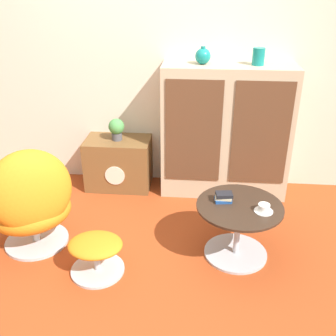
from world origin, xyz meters
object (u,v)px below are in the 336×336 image
at_px(sideboard, 225,132).
at_px(egg_chair, 31,202).
at_px(book_stack, 224,197).
at_px(ottoman, 96,251).
at_px(teacup, 264,209).
at_px(vase_inner_left, 259,56).
at_px(tv_console, 119,163).
at_px(potted_plant, 116,128).
at_px(vase_leftmost, 203,56).
at_px(coffee_table, 238,226).

relative_size(sideboard, egg_chair, 1.45).
height_order(egg_chair, book_stack, egg_chair).
relative_size(ottoman, book_stack, 2.88).
bearing_deg(egg_chair, ottoman, -25.20).
height_order(egg_chair, teacup, egg_chair).
xyz_separation_m(egg_chair, vase_inner_left, (1.71, 1.04, 0.91)).
xyz_separation_m(ottoman, book_stack, (0.89, 0.33, 0.29)).
distance_m(tv_console, vase_inner_left, 1.65).
height_order(ottoman, vase_inner_left, vase_inner_left).
bearing_deg(egg_chair, tv_console, 66.68).
bearing_deg(vase_inner_left, book_stack, -106.21).
bearing_deg(book_stack, tv_console, 135.89).
bearing_deg(ottoman, potted_plant, 94.20).
distance_m(ottoman, potted_plant, 1.37).
height_order(tv_console, vase_leftmost, vase_leftmost).
bearing_deg(book_stack, ottoman, -159.46).
height_order(egg_chair, ottoman, egg_chair).
bearing_deg(sideboard, ottoman, -126.03).
relative_size(ottoman, vase_leftmost, 2.60).
distance_m(sideboard, book_stack, 0.97).
bearing_deg(coffee_table, tv_console, 137.76).
xyz_separation_m(egg_chair, ottoman, (0.54, -0.25, -0.22)).
distance_m(egg_chair, book_stack, 1.44).
height_order(tv_console, coffee_table, tv_console).
relative_size(sideboard, tv_console, 1.97).
xyz_separation_m(tv_console, vase_leftmost, (0.79, 0.00, 1.06)).
height_order(coffee_table, vase_leftmost, vase_leftmost).
bearing_deg(sideboard, vase_inner_left, 0.95).
relative_size(egg_chair, teacup, 6.46).
bearing_deg(potted_plant, teacup, -40.28).
distance_m(vase_inner_left, teacup, 1.37).
relative_size(egg_chair, coffee_table, 1.36).
relative_size(vase_leftmost, potted_plant, 0.71).
distance_m(ottoman, vase_inner_left, 2.08).
relative_size(coffee_table, potted_plant, 2.99).
bearing_deg(book_stack, potted_plant, 135.90).
height_order(vase_inner_left, teacup, vase_inner_left).
relative_size(tv_console, book_stack, 4.67).
relative_size(ottoman, potted_plant, 1.84).
xyz_separation_m(coffee_table, vase_leftmost, (-0.31, 1.00, 1.04)).
xyz_separation_m(tv_console, coffee_table, (1.11, -1.00, 0.01)).
relative_size(coffee_table, vase_inner_left, 4.35).
bearing_deg(coffee_table, teacup, -23.24).
bearing_deg(tv_console, vase_inner_left, 0.03).
relative_size(vase_inner_left, book_stack, 1.08).
distance_m(sideboard, tv_console, 1.10).
height_order(vase_leftmost, potted_plant, vase_leftmost).
bearing_deg(egg_chair, vase_leftmost, 39.88).
bearing_deg(tv_console, teacup, -40.28).
height_order(coffee_table, potted_plant, potted_plant).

